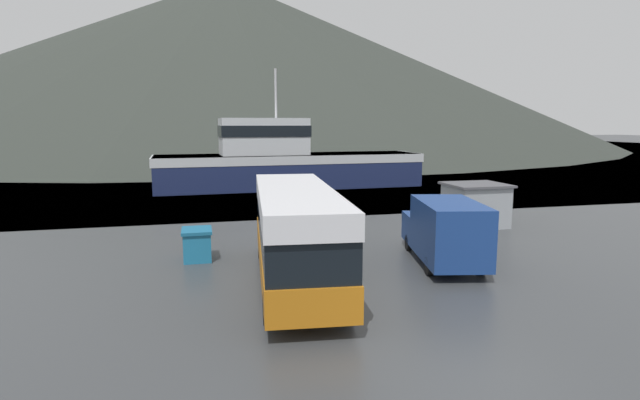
# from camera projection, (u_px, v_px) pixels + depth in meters

# --- Properties ---
(ground_plane) EXTENTS (400.00, 400.00, 0.00)m
(ground_plane) POSITION_uv_depth(u_px,v_px,m) (470.00, 374.00, 11.22)
(ground_plane) COLOR #383A3D
(water_surface) EXTENTS (240.00, 240.00, 0.00)m
(water_surface) POSITION_uv_depth(u_px,v_px,m) (218.00, 143.00, 144.81)
(water_surface) COLOR slate
(water_surface) RESTS_ON ground
(hill_backdrop) EXTENTS (201.35, 201.35, 45.70)m
(hill_backdrop) POSITION_uv_depth(u_px,v_px,m) (228.00, 63.00, 143.06)
(hill_backdrop) COLOR #2D332D
(hill_backdrop) RESTS_ON ground
(tour_bus) EXTENTS (3.50, 10.29, 3.36)m
(tour_bus) POSITION_uv_depth(u_px,v_px,m) (296.00, 231.00, 17.33)
(tour_bus) COLOR #B26614
(tour_bus) RESTS_ON ground
(delivery_van) EXTENTS (3.37, 6.30, 2.60)m
(delivery_van) POSITION_uv_depth(u_px,v_px,m) (445.00, 230.00, 19.85)
(delivery_van) COLOR navy
(delivery_van) RESTS_ON ground
(fishing_boat) EXTENTS (23.39, 6.36, 10.20)m
(fishing_boat) POSITION_uv_depth(u_px,v_px,m) (285.00, 162.00, 43.67)
(fishing_boat) COLOR #19234C
(fishing_boat) RESTS_ON water_surface
(storage_bin) EXTENTS (1.21, 1.49, 1.30)m
(storage_bin) POSITION_uv_depth(u_px,v_px,m) (197.00, 244.00, 20.51)
(storage_bin) COLOR teal
(storage_bin) RESTS_ON ground
(dock_kiosk) EXTENTS (3.12, 2.89, 2.33)m
(dock_kiosk) POSITION_uv_depth(u_px,v_px,m) (475.00, 204.00, 27.34)
(dock_kiosk) COLOR #93999E
(dock_kiosk) RESTS_ON ground
(small_boat) EXTENTS (5.63, 3.41, 0.82)m
(small_boat) POSITION_uv_depth(u_px,v_px,m) (384.00, 169.00, 57.78)
(small_boat) COLOR maroon
(small_boat) RESTS_ON water_surface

